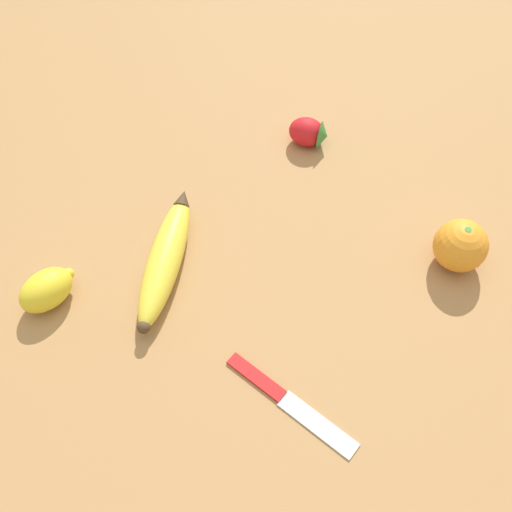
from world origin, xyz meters
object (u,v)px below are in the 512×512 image
Objects in this scene: lemon at (47,290)px; orange at (460,246)px; strawberry at (309,132)px; banana at (166,258)px; paring_knife at (285,399)px.

orange is at bearing 151.07° from lemon.
orange is at bearing -33.19° from strawberry.
banana is 2.21× the size of lemon.
banana is 0.15m from lemon.
lemon reaches higher than banana.
paring_knife is at bearing -130.60° from banana.
paring_knife is at bearing 4.72° from orange.
banana is 1.00× the size of paring_knife.
strawberry is at bearing -176.12° from lemon.
paring_knife is at bearing 120.15° from lemon.
lemon is (0.44, 0.03, 0.00)m from strawberry.
strawberry is at bearing -147.31° from paring_knife.
paring_knife is (0.28, 0.31, -0.02)m from strawberry.
lemon is at bearing -28.93° from orange.
lemon is at bearing -123.49° from strawberry.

